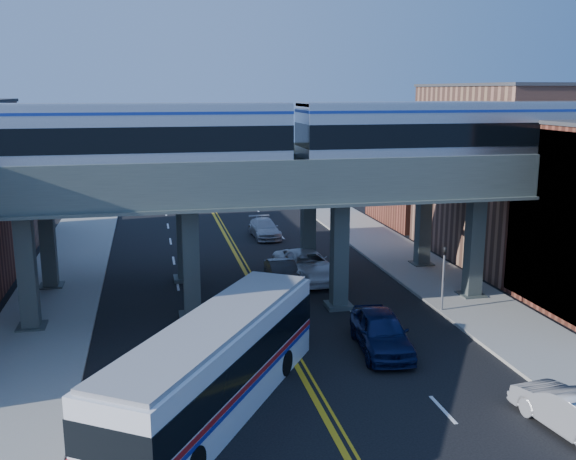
% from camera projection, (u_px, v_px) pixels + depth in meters
% --- Properties ---
extents(ground, '(120.00, 120.00, 0.00)m').
position_uv_depth(ground, '(302.00, 376.00, 26.99)').
color(ground, black).
rests_on(ground, ground).
extents(sidewalk_west, '(5.00, 70.00, 0.16)m').
position_uv_depth(sidewalk_west, '(48.00, 314.00, 34.13)').
color(sidewalk_west, gray).
rests_on(sidewalk_west, ground).
extents(sidewalk_east, '(5.00, 70.00, 0.16)m').
position_uv_depth(sidewalk_east, '(447.00, 287.00, 38.91)').
color(sidewalk_east, gray).
rests_on(sidewalk_east, ground).
extents(building_east_b, '(8.00, 14.00, 12.00)m').
position_uv_depth(building_east_b, '(506.00, 174.00, 44.82)').
color(building_east_b, brown).
rests_on(building_east_b, ground).
extents(building_east_c, '(8.00, 10.00, 9.00)m').
position_uv_depth(building_east_c, '(427.00, 173.00, 57.55)').
color(building_east_c, brown).
rests_on(building_east_c, ground).
extents(mural_panel, '(0.10, 9.50, 9.50)m').
position_uv_depth(mural_panel, '(560.00, 230.00, 32.82)').
color(mural_panel, '#29A9B4').
rests_on(mural_panel, ground).
extents(elevated_viaduct_near, '(52.00, 3.60, 7.40)m').
position_uv_depth(elevated_viaduct_near, '(267.00, 194.00, 33.24)').
color(elevated_viaduct_near, '#444F4C').
rests_on(elevated_viaduct_near, ground).
extents(elevated_viaduct_far, '(52.00, 3.60, 7.40)m').
position_uv_depth(elevated_viaduct_far, '(246.00, 177.00, 39.93)').
color(elevated_viaduct_far, '#444F4C').
rests_on(elevated_viaduct_far, ground).
extents(transit_train, '(52.13, 3.27, 3.82)m').
position_uv_depth(transit_train, '(117.00, 138.00, 31.08)').
color(transit_train, black).
rests_on(transit_train, elevated_viaduct_near).
extents(stop_sign, '(0.76, 0.09, 2.63)m').
position_uv_depth(stop_sign, '(293.00, 312.00, 29.54)').
color(stop_sign, slate).
rests_on(stop_sign, ground).
extents(traffic_signal, '(0.15, 0.18, 4.10)m').
position_uv_depth(traffic_signal, '(444.00, 272.00, 34.14)').
color(traffic_signal, slate).
rests_on(traffic_signal, ground).
extents(transit_bus, '(9.60, 12.69, 3.40)m').
position_uv_depth(transit_bus, '(216.00, 366.00, 23.74)').
color(transit_bus, white).
rests_on(transit_bus, ground).
extents(car_lane_a, '(2.77, 5.64, 1.85)m').
position_uv_depth(car_lane_a, '(381.00, 331.00, 29.42)').
color(car_lane_a, '#11173F').
rests_on(car_lane_a, ground).
extents(car_lane_b, '(1.70, 4.66, 1.53)m').
position_uv_depth(car_lane_b, '(283.00, 274.00, 39.22)').
color(car_lane_b, '#2A292B').
rests_on(car_lane_b, ground).
extents(car_lane_c, '(3.57, 6.60, 1.76)m').
position_uv_depth(car_lane_c, '(306.00, 265.00, 40.65)').
color(car_lane_c, silver).
rests_on(car_lane_c, ground).
extents(car_lane_d, '(2.16, 5.08, 1.46)m').
position_uv_depth(car_lane_d, '(264.00, 228.00, 52.21)').
color(car_lane_d, '#ADADB2').
rests_on(car_lane_d, ground).
extents(car_parked_curb, '(2.32, 4.99, 1.58)m').
position_uv_depth(car_parked_curb, '(572.00, 411.00, 22.40)').
color(car_parked_curb, '#9A9B9F').
rests_on(car_parked_curb, ground).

